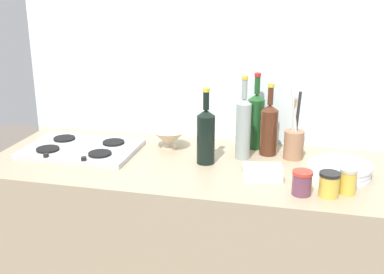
{
  "coord_description": "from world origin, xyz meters",
  "views": [
    {
      "loc": [
        0.46,
        -1.92,
        1.67
      ],
      "look_at": [
        0.0,
        0.0,
        1.02
      ],
      "focal_mm": 45.23,
      "sensor_mm": 36.0,
      "label": 1
    }
  ],
  "objects_px": {
    "wine_bottle_rightmost": "(206,135)",
    "stovetop_hob": "(81,149)",
    "condiment_jar_front": "(348,181)",
    "condiment_jar_spare": "(329,184)",
    "wine_bottle_mid_left": "(269,128)",
    "utensil_crock": "(294,142)",
    "plate_stack": "(339,170)",
    "condiment_jar_rear": "(302,183)",
    "mixing_bowl": "(169,139)",
    "wine_bottle_leftmost": "(256,120)",
    "butter_dish": "(262,172)",
    "wine_bottle_mid_right": "(243,127)"
  },
  "relations": [
    {
      "from": "stovetop_hob",
      "to": "mixing_bowl",
      "type": "bearing_deg",
      "value": 19.96
    },
    {
      "from": "stovetop_hob",
      "to": "wine_bottle_mid_left",
      "type": "xyz_separation_m",
      "value": [
        0.85,
        0.17,
        0.11
      ]
    },
    {
      "from": "utensil_crock",
      "to": "condiment_jar_spare",
      "type": "height_order",
      "value": "utensil_crock"
    },
    {
      "from": "wine_bottle_mid_left",
      "to": "condiment_jar_rear",
      "type": "xyz_separation_m",
      "value": [
        0.16,
        -0.41,
        -0.08
      ]
    },
    {
      "from": "plate_stack",
      "to": "utensil_crock",
      "type": "distance_m",
      "value": 0.26
    },
    {
      "from": "butter_dish",
      "to": "condiment_jar_front",
      "type": "bearing_deg",
      "value": -11.54
    },
    {
      "from": "condiment_jar_rear",
      "to": "mixing_bowl",
      "type": "bearing_deg",
      "value": 148.36
    },
    {
      "from": "condiment_jar_spare",
      "to": "wine_bottle_rightmost",
      "type": "bearing_deg",
      "value": 155.91
    },
    {
      "from": "mixing_bowl",
      "to": "utensil_crock",
      "type": "xyz_separation_m",
      "value": [
        0.58,
        -0.0,
        0.03
      ]
    },
    {
      "from": "utensil_crock",
      "to": "condiment_jar_rear",
      "type": "xyz_separation_m",
      "value": [
        0.05,
        -0.38,
        -0.03
      ]
    },
    {
      "from": "wine_bottle_mid_left",
      "to": "condiment_jar_spare",
      "type": "bearing_deg",
      "value": -57.41
    },
    {
      "from": "condiment_jar_front",
      "to": "condiment_jar_rear",
      "type": "xyz_separation_m",
      "value": [
        -0.17,
        -0.05,
        -0.0
      ]
    },
    {
      "from": "wine_bottle_mid_left",
      "to": "utensil_crock",
      "type": "bearing_deg",
      "value": -13.24
    },
    {
      "from": "wine_bottle_mid_right",
      "to": "condiment_jar_front",
      "type": "xyz_separation_m",
      "value": [
        0.43,
        -0.29,
        -0.1
      ]
    },
    {
      "from": "mixing_bowl",
      "to": "condiment_jar_front",
      "type": "relative_size",
      "value": 1.6
    },
    {
      "from": "stovetop_hob",
      "to": "utensil_crock",
      "type": "xyz_separation_m",
      "value": [
        0.96,
        0.14,
        0.07
      ]
    },
    {
      "from": "plate_stack",
      "to": "utensil_crock",
      "type": "xyz_separation_m",
      "value": [
        -0.19,
        0.17,
        0.05
      ]
    },
    {
      "from": "wine_bottle_leftmost",
      "to": "condiment_jar_spare",
      "type": "relative_size",
      "value": 3.82
    },
    {
      "from": "wine_bottle_rightmost",
      "to": "butter_dish",
      "type": "xyz_separation_m",
      "value": [
        0.26,
        -0.12,
        -0.1
      ]
    },
    {
      "from": "condiment_jar_front",
      "to": "condiment_jar_spare",
      "type": "relative_size",
      "value": 1.07
    },
    {
      "from": "plate_stack",
      "to": "stovetop_hob",
      "type": "bearing_deg",
      "value": 178.65
    },
    {
      "from": "stovetop_hob",
      "to": "condiment_jar_rear",
      "type": "xyz_separation_m",
      "value": [
        1.01,
        -0.24,
        0.03
      ]
    },
    {
      "from": "wine_bottle_rightmost",
      "to": "stovetop_hob",
      "type": "bearing_deg",
      "value": 179.31
    },
    {
      "from": "stovetop_hob",
      "to": "plate_stack",
      "type": "relative_size",
      "value": 1.98
    },
    {
      "from": "wine_bottle_rightmost",
      "to": "butter_dish",
      "type": "relative_size",
      "value": 2.14
    },
    {
      "from": "condiment_jar_rear",
      "to": "stovetop_hob",
      "type": "bearing_deg",
      "value": 166.4
    },
    {
      "from": "mixing_bowl",
      "to": "condiment_jar_front",
      "type": "height_order",
      "value": "condiment_jar_front"
    },
    {
      "from": "plate_stack",
      "to": "butter_dish",
      "type": "distance_m",
      "value": 0.32
    },
    {
      "from": "wine_bottle_mid_right",
      "to": "butter_dish",
      "type": "xyz_separation_m",
      "value": [
        0.11,
        -0.22,
        -0.12
      ]
    },
    {
      "from": "condiment_jar_rear",
      "to": "wine_bottle_mid_left",
      "type": "bearing_deg",
      "value": 111.26
    },
    {
      "from": "utensil_crock",
      "to": "plate_stack",
      "type": "bearing_deg",
      "value": -41.07
    },
    {
      "from": "mixing_bowl",
      "to": "stovetop_hob",
      "type": "bearing_deg",
      "value": -160.04
    },
    {
      "from": "plate_stack",
      "to": "wine_bottle_leftmost",
      "type": "relative_size",
      "value": 0.72
    },
    {
      "from": "wine_bottle_leftmost",
      "to": "plate_stack",
      "type": "bearing_deg",
      "value": -35.69
    },
    {
      "from": "butter_dish",
      "to": "condiment_jar_front",
      "type": "xyz_separation_m",
      "value": [
        0.32,
        -0.07,
        0.02
      ]
    },
    {
      "from": "stovetop_hob",
      "to": "butter_dish",
      "type": "relative_size",
      "value": 3.26
    },
    {
      "from": "condiment_jar_front",
      "to": "mixing_bowl",
      "type": "bearing_deg",
      "value": 156.98
    },
    {
      "from": "wine_bottle_mid_right",
      "to": "mixing_bowl",
      "type": "bearing_deg",
      "value": 171.96
    },
    {
      "from": "plate_stack",
      "to": "condiment_jar_rear",
      "type": "height_order",
      "value": "condiment_jar_rear"
    },
    {
      "from": "wine_bottle_rightmost",
      "to": "condiment_jar_rear",
      "type": "relative_size",
      "value": 3.59
    },
    {
      "from": "condiment_jar_front",
      "to": "condiment_jar_spare",
      "type": "height_order",
      "value": "condiment_jar_front"
    },
    {
      "from": "wine_bottle_leftmost",
      "to": "condiment_jar_rear",
      "type": "distance_m",
      "value": 0.54
    },
    {
      "from": "condiment_jar_front",
      "to": "wine_bottle_leftmost",
      "type": "bearing_deg",
      "value": 132.06
    },
    {
      "from": "stovetop_hob",
      "to": "condiment_jar_front",
      "type": "relative_size",
      "value": 5.09
    },
    {
      "from": "wine_bottle_mid_left",
      "to": "utensil_crock",
      "type": "xyz_separation_m",
      "value": [
        0.11,
        -0.03,
        -0.05
      ]
    },
    {
      "from": "wine_bottle_mid_left",
      "to": "mixing_bowl",
      "type": "xyz_separation_m",
      "value": [
        -0.46,
        -0.03,
        -0.08
      ]
    },
    {
      "from": "mixing_bowl",
      "to": "wine_bottle_rightmost",
      "type": "bearing_deg",
      "value": -35.3
    },
    {
      "from": "utensil_crock",
      "to": "condiment_jar_rear",
      "type": "relative_size",
      "value": 3.34
    },
    {
      "from": "plate_stack",
      "to": "wine_bottle_mid_left",
      "type": "xyz_separation_m",
      "value": [
        -0.31,
        0.19,
        0.1
      ]
    },
    {
      "from": "wine_bottle_mid_right",
      "to": "wine_bottle_rightmost",
      "type": "distance_m",
      "value": 0.18
    }
  ]
}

